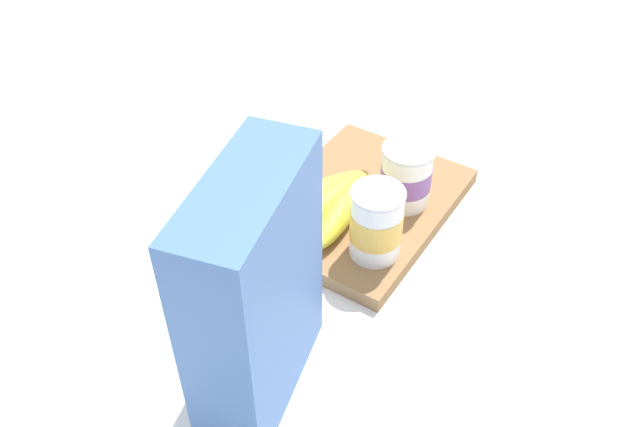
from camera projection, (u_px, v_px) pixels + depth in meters
ground_plane at (360, 211)px, 0.90m from camera, size 2.40×2.40×0.00m
cutting_board at (361, 205)px, 0.89m from camera, size 0.29×0.21×0.02m
cereal_box at (255, 296)px, 0.61m from camera, size 0.19×0.11×0.27m
yogurt_cup_front at (406, 176)px, 0.86m from camera, size 0.07×0.07×0.09m
yogurt_cup_back at (376, 223)px, 0.78m from camera, size 0.06×0.06×0.09m
banana_bunch at (323, 204)px, 0.85m from camera, size 0.18×0.12×0.04m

